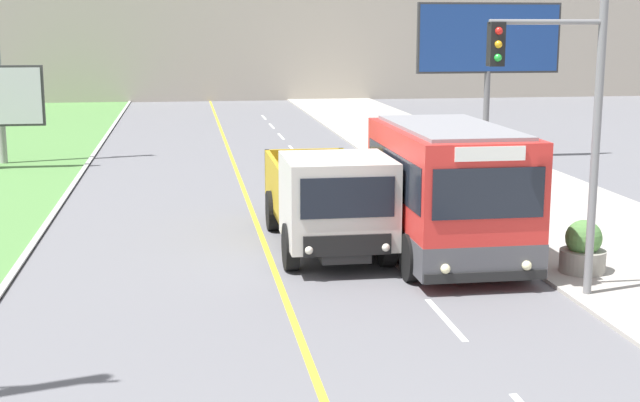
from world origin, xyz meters
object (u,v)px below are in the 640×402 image
(planter_round_near, at_px, (583,249))
(billboard_large, at_px, (489,42))
(city_bus, at_px, (448,193))
(planter_round_second, at_px, (515,213))
(traffic_light_mast, at_px, (565,113))
(dump_truck, at_px, (330,203))

(planter_round_near, bearing_deg, billboard_large, 77.91)
(city_bus, bearing_deg, planter_round_second, 42.43)
(traffic_light_mast, xyz_separation_m, planter_round_near, (1.24, 1.50, -3.07))
(planter_round_near, height_order, planter_round_second, planter_round_near)
(dump_truck, bearing_deg, billboard_large, 58.61)
(dump_truck, distance_m, traffic_light_mast, 6.05)
(dump_truck, distance_m, planter_round_second, 5.25)
(city_bus, relative_size, dump_truck, 0.80)
(planter_round_near, relative_size, planter_round_second, 1.06)
(traffic_light_mast, height_order, planter_round_near, traffic_light_mast)
(city_bus, distance_m, planter_round_second, 3.53)
(city_bus, height_order, billboard_large, billboard_large)
(billboard_large, distance_m, planter_round_second, 13.86)
(traffic_light_mast, relative_size, billboard_large, 0.93)
(planter_round_second, bearing_deg, traffic_light_mast, -102.71)
(billboard_large, relative_size, planter_round_near, 5.44)
(billboard_large, bearing_deg, planter_round_second, -105.73)
(traffic_light_mast, height_order, planter_round_second, traffic_light_mast)
(city_bus, relative_size, traffic_light_mast, 0.96)
(city_bus, xyz_separation_m, planter_round_near, (2.52, -1.63, -0.99))
(billboard_large, bearing_deg, traffic_light_mast, -104.84)
(dump_truck, bearing_deg, planter_round_near, -26.78)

